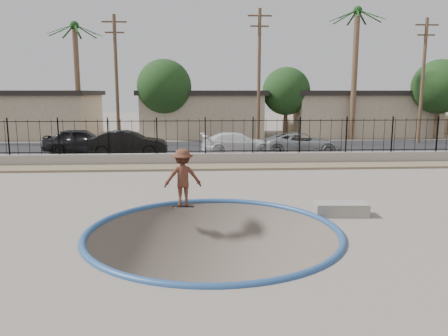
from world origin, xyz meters
The scene contains 25 objects.
ground centered at (0.00, 12.00, -1.10)m, with size 120.00×120.00×2.20m, color gray.
bowl_pit centered at (0.00, -1.00, 0.00)m, with size 6.84×6.84×1.80m, color #4F443C, non-canonical shape.
coping_ring centered at (0.00, -1.00, 0.00)m, with size 7.04×7.04×0.20m, color navy.
rock_strip centered at (0.00, 9.20, 0.06)m, with size 42.00×1.60×0.11m, color #8D7A5C.
retaining_wall centered at (0.00, 10.30, 0.30)m, with size 42.00×0.45×0.60m, color gray.
fence centered at (0.00, 10.30, 1.50)m, with size 40.00×0.04×1.80m.
street centered at (0.00, 17.00, 0.02)m, with size 90.00×8.00×0.04m, color black.
house_west centered at (-15.00, 26.50, 1.97)m, with size 11.60×8.60×3.90m.
house_center centered at (0.00, 26.50, 1.97)m, with size 10.60×8.60×3.90m.
house_east centered at (14.00, 26.50, 1.97)m, with size 12.60×8.60×3.90m.
palm_mid centered at (-10.00, 24.00, 6.69)m, with size 2.30×2.30×9.30m.
palm_right centered at (12.00, 22.00, 7.33)m, with size 2.30×2.30×10.30m.
utility_pole_left centered at (-6.00, 19.00, 4.70)m, with size 1.70×0.24×9.00m.
utility_pole_mid centered at (4.00, 19.00, 4.96)m, with size 1.70×0.24×9.50m.
utility_pole_right centered at (16.00, 19.00, 4.70)m, with size 1.70×0.24×9.00m.
street_tree_left centered at (-3.00, 23.00, 4.19)m, with size 4.32×4.32×6.36m.
street_tree_mid centered at (7.00, 24.00, 3.84)m, with size 3.96×3.96×5.83m.
street_tree_right centered at (19.00, 22.00, 4.19)m, with size 4.32×4.32×6.36m.
skater centered at (-0.90, 1.60, 0.93)m, with size 1.21×0.69×1.87m, color brown.
skateboard centered at (-0.90, 1.60, 0.05)m, with size 0.74×0.32×0.06m.
concrete_ledge centered at (4.00, 0.42, 0.20)m, with size 1.60×0.70×0.40m, color gray.
car_a centered at (-7.60, 15.00, 0.80)m, with size 1.81×4.51×1.54m, color black.
car_b centered at (-4.50, 13.40, 0.79)m, with size 1.59×4.56×1.50m, color black.
car_c centered at (2.04, 14.26, 0.68)m, with size 1.80×4.42×1.28m, color white.
car_d centered at (5.99, 13.70, 0.69)m, with size 2.17×4.71×1.31m, color gray.
Camera 1 is at (-0.41, -12.40, 3.76)m, focal length 35.00 mm.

